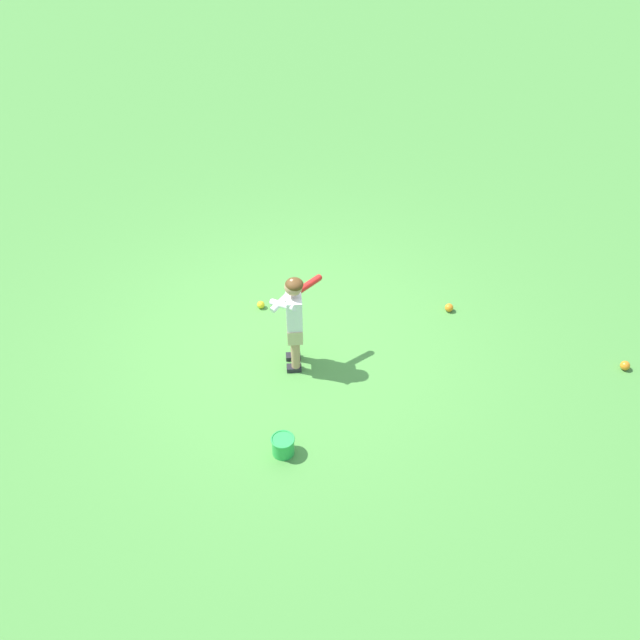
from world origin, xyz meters
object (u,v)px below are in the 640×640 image
at_px(play_ball_behind_batter, 449,308).
at_px(toy_bucket, 283,445).
at_px(child_batter, 294,315).
at_px(play_ball_center_lawn, 261,305).
at_px(play_ball_by_bucket, 625,366).

bearing_deg(play_ball_behind_batter, toy_bucket, -74.88).
distance_m(child_batter, play_ball_behind_batter, 1.99).
distance_m(play_ball_center_lawn, play_ball_behind_batter, 2.11).
bearing_deg(play_ball_by_bucket, play_ball_center_lawn, -138.28).
relative_size(play_ball_by_bucket, play_ball_behind_batter, 1.03).
relative_size(play_ball_behind_batter, toy_bucket, 0.44).
distance_m(child_batter, play_ball_by_bucket, 3.40).
height_order(child_batter, play_ball_behind_batter, child_batter).
height_order(child_batter, toy_bucket, child_batter).
height_order(play_ball_by_bucket, play_ball_behind_batter, play_ball_by_bucket).
height_order(play_ball_by_bucket, toy_bucket, toy_bucket).
bearing_deg(play_ball_by_bucket, toy_bucket, -106.05).
relative_size(play_ball_center_lawn, toy_bucket, 0.40).
bearing_deg(toy_bucket, play_ball_by_bucket, 73.95).
xyz_separation_m(play_ball_behind_batter, toy_bucket, (0.70, -2.59, 0.05)).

